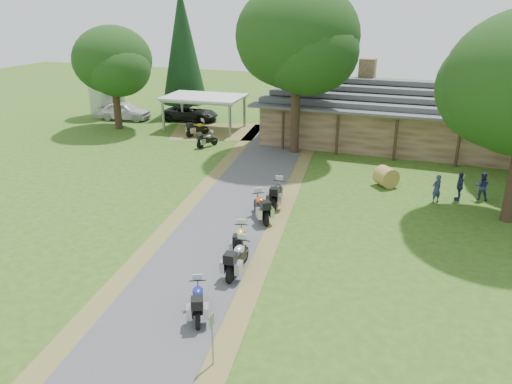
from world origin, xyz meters
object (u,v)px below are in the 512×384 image
(carport, at_px, (205,113))
(motorcycle_row_b, at_px, (237,256))
(lodge, at_px, (403,113))
(car_dark_suv, at_px, (190,109))
(motorcycle_row_c, at_px, (240,238))
(motorcycle_row_a, at_px, (198,299))
(motorcycle_row_d, at_px, (261,206))
(hay_bale, at_px, (386,177))
(motorcycle_carport_a, at_px, (197,128))
(silo, at_px, (105,79))
(car_white_sedan, at_px, (124,109))
(motorcycle_carport_b, at_px, (207,139))
(motorcycle_row_e, at_px, (277,192))

(carport, xyz_separation_m, motorcycle_row_b, (11.78, -21.55, -0.71))
(lodge, distance_m, car_dark_suv, 18.90)
(motorcycle_row_b, bearing_deg, carport, 26.00)
(car_dark_suv, bearing_deg, motorcycle_row_c, -152.45)
(lodge, height_order, motorcycle_row_a, lodge)
(car_dark_suv, distance_m, motorcycle_row_a, 30.70)
(motorcycle_row_b, relative_size, motorcycle_row_d, 0.99)
(hay_bale, bearing_deg, motorcycle_carport_a, 156.54)
(silo, bearing_deg, lodge, -2.90)
(motorcycle_row_b, bearing_deg, silo, 41.65)
(car_white_sedan, relative_size, motorcycle_row_a, 3.26)
(lodge, distance_m, motorcycle_carport_b, 14.84)
(lodge, distance_m, carport, 16.19)
(motorcycle_row_d, bearing_deg, carport, -1.10)
(motorcycle_row_b, height_order, motorcycle_carport_b, motorcycle_row_b)
(hay_bale, bearing_deg, motorcycle_row_b, -109.73)
(motorcycle_row_c, bearing_deg, motorcycle_row_a, 169.70)
(motorcycle_row_d, bearing_deg, car_dark_suv, 0.94)
(motorcycle_row_c, relative_size, motorcycle_row_d, 0.89)
(car_white_sedan, bearing_deg, motorcycle_row_c, -143.68)
(carport, distance_m, motorcycle_row_c, 22.80)
(lodge, height_order, silo, silo)
(car_dark_suv, xyz_separation_m, motorcycle_row_a, (14.23, -27.20, -0.40))
(motorcycle_row_a, relative_size, motorcycle_carport_b, 1.11)
(motorcycle_row_e, distance_m, motorcycle_carport_b, 12.49)
(silo, height_order, motorcycle_row_e, silo)
(lodge, xyz_separation_m, hay_bale, (0.07, -9.92, -1.86))
(silo, distance_m, hay_bale, 29.92)
(motorcycle_row_e, bearing_deg, motorcycle_carport_a, 34.89)
(motorcycle_carport_b, xyz_separation_m, hay_bale, (13.62, -4.17, 0.00))
(car_dark_suv, bearing_deg, motorcycle_row_a, -156.63)
(carport, xyz_separation_m, motorcycle_row_c, (11.19, -19.84, -0.78))
(lodge, relative_size, motorcycle_row_b, 10.25)
(motorcycle_row_a, xyz_separation_m, motorcycle_row_b, (0.17, 3.20, 0.07))
(motorcycle_row_a, distance_m, hay_bale, 16.24)
(silo, bearing_deg, car_dark_suv, 2.07)
(lodge, xyz_separation_m, car_dark_suv, (-18.77, 1.71, -1.40))
(motorcycle_carport_a, bearing_deg, silo, 94.73)
(car_dark_suv, distance_m, motorcycle_carport_b, 9.12)
(motorcycle_row_b, bearing_deg, motorcycle_row_d, 6.79)
(motorcycle_row_a, relative_size, motorcycle_row_c, 1.01)
(motorcycle_row_a, bearing_deg, motorcycle_carport_b, -1.02)
(carport, height_order, motorcycle_carport_a, carport)
(lodge, distance_m, car_white_sedan, 24.77)
(car_dark_suv, bearing_deg, hay_bale, -125.94)
(car_white_sedan, height_order, motorcycle_carport_b, car_white_sedan)
(motorcycle_row_c, height_order, motorcycle_row_e, motorcycle_row_e)
(lodge, distance_m, silo, 27.54)
(car_white_sedan, relative_size, motorcycle_row_e, 2.94)
(motorcycle_carport_b, bearing_deg, hay_bale, -80.92)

